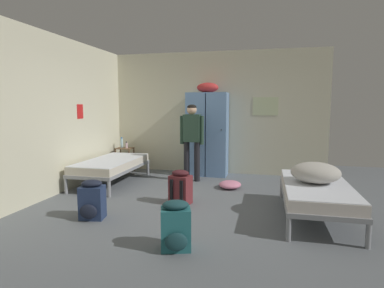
% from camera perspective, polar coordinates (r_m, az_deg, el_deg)
% --- Properties ---
extents(ground_plane, '(8.35, 8.35, 0.00)m').
position_cam_1_polar(ground_plane, '(5.10, -0.69, -11.00)').
color(ground_plane, slate).
extents(room_backdrop, '(4.95, 5.28, 2.79)m').
position_cam_1_polar(room_backdrop, '(6.47, -8.79, 5.27)').
color(room_backdrop, beige).
rests_on(room_backdrop, ground_plane).
extents(locker_bank, '(0.90, 0.55, 2.07)m').
position_cam_1_polar(locker_bank, '(7.19, 2.77, 2.10)').
color(locker_bank, '#6B93C6').
rests_on(locker_bank, ground_plane).
extents(shelf_unit, '(0.38, 0.30, 0.57)m').
position_cam_1_polar(shelf_unit, '(7.79, -11.89, -2.30)').
color(shelf_unit, brown).
rests_on(shelf_unit, ground_plane).
extents(bed_right, '(0.90, 1.90, 0.49)m').
position_cam_1_polar(bed_right, '(4.83, 21.28, -7.79)').
color(bed_right, gray).
rests_on(bed_right, ground_plane).
extents(bed_left_rear, '(0.90, 1.90, 0.49)m').
position_cam_1_polar(bed_left_rear, '(6.66, -14.14, -3.59)').
color(bed_left_rear, gray).
rests_on(bed_left_rear, ground_plane).
extents(bedding_heap, '(0.67, 0.62, 0.29)m').
position_cam_1_polar(bedding_heap, '(4.81, 21.15, -4.77)').
color(bedding_heap, '#B7B2A8').
rests_on(bedding_heap, bed_right).
extents(person_traveler, '(0.50, 0.20, 1.59)m').
position_cam_1_polar(person_traveler, '(6.59, -0.03, 1.57)').
color(person_traveler, black).
rests_on(person_traveler, ground_plane).
extents(water_bottle, '(0.06, 0.06, 0.25)m').
position_cam_1_polar(water_bottle, '(7.80, -12.42, 0.21)').
color(water_bottle, '#B2DBEA').
rests_on(water_bottle, shelf_unit).
extents(lotion_bottle, '(0.06, 0.06, 0.15)m').
position_cam_1_polar(lotion_bottle, '(7.69, -11.59, -0.22)').
color(lotion_bottle, beige).
rests_on(lotion_bottle, shelf_unit).
extents(backpack_navy, '(0.36, 0.37, 0.55)m').
position_cam_1_polar(backpack_navy, '(4.69, -17.39, -9.60)').
color(backpack_navy, navy).
rests_on(backpack_navy, ground_plane).
extents(backpack_maroon, '(0.37, 0.38, 0.55)m').
position_cam_1_polar(backpack_maroon, '(5.16, -2.00, -7.79)').
color(backpack_maroon, maroon).
rests_on(backpack_maroon, ground_plane).
extents(backpack_teal, '(0.38, 0.39, 0.55)m').
position_cam_1_polar(backpack_teal, '(3.58, -2.92, -14.50)').
color(backpack_teal, '#23666B').
rests_on(backpack_teal, ground_plane).
extents(clothes_pile_pink, '(0.42, 0.47, 0.14)m').
position_cam_1_polar(clothes_pile_pink, '(6.18, 6.79, -7.19)').
color(clothes_pile_pink, pink).
rests_on(clothes_pile_pink, ground_plane).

